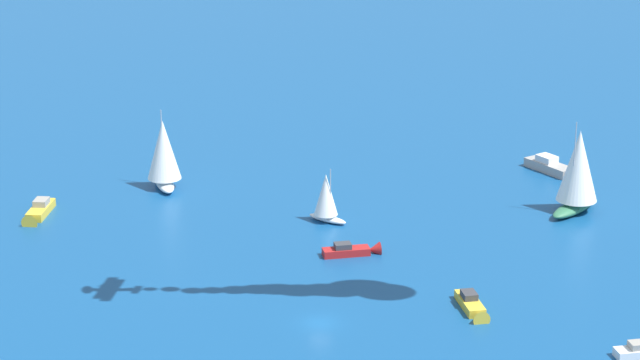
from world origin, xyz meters
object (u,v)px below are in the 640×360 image
at_px(motorboat_mid_cluster, 473,306).
at_px(motorboat_outer_ring_e, 354,250).
at_px(motorboat_far_port, 556,169).
at_px(sailboat_inshore, 326,197).
at_px(sailboat_outer_ring_b, 578,170).
at_px(sailboat_near_centre, 164,153).
at_px(motorboat_trailing, 38,212).

bearing_deg(motorboat_mid_cluster, motorboat_outer_ring_e, 63.22).
height_order(motorboat_far_port, motorboat_outer_ring_e, motorboat_far_port).
bearing_deg(sailboat_inshore, sailboat_outer_ring_b, -57.72).
distance_m(sailboat_outer_ring_b, motorboat_outer_ring_e, 36.94).
height_order(sailboat_near_centre, sailboat_outer_ring_b, sailboat_outer_ring_b).
bearing_deg(motorboat_outer_ring_e, sailboat_outer_ring_b, -36.90).
height_order(motorboat_far_port, sailboat_inshore, sailboat_inshore).
xyz_separation_m(sailboat_near_centre, sailboat_outer_ring_b, (17.12, -59.21, 0.79)).
bearing_deg(motorboat_mid_cluster, motorboat_trailing, 87.02).
bearing_deg(sailboat_near_centre, sailboat_outer_ring_b, -73.87).
xyz_separation_m(sailboat_near_centre, motorboat_outer_ring_e, (-12.07, -37.30, -4.89)).
bearing_deg(motorboat_trailing, motorboat_far_port, -49.92).
bearing_deg(sailboat_inshore, motorboat_mid_cluster, -124.45).
height_order(sailboat_near_centre, motorboat_trailing, sailboat_near_centre).
distance_m(sailboat_near_centre, sailboat_outer_ring_b, 61.64).
bearing_deg(motorboat_far_port, motorboat_mid_cluster, -173.96).
bearing_deg(motorboat_trailing, motorboat_mid_cluster, -92.98).
bearing_deg(sailboat_inshore, motorboat_far_port, -33.71).
bearing_deg(sailboat_outer_ring_b, motorboat_mid_cluster, 177.69).
bearing_deg(sailboat_outer_ring_b, sailboat_near_centre, 106.13).
bearing_deg(sailboat_outer_ring_b, motorboat_far_port, 25.48).
distance_m(sailboat_inshore, sailboat_outer_ring_b, 36.48).
xyz_separation_m(sailboat_inshore, motorboat_trailing, (-16.52, 37.88, -2.91)).
bearing_deg(sailboat_inshore, motorboat_trailing, 113.57).
bearing_deg(sailboat_outer_ring_b, motorboat_trailing, 117.64).
distance_m(sailboat_near_centre, motorboat_mid_cluster, 61.98).
bearing_deg(motorboat_mid_cluster, sailboat_inshore, 55.55).
bearing_deg(motorboat_far_port, sailboat_outer_ring_b, -154.52).
xyz_separation_m(sailboat_near_centre, sailboat_inshore, (-2.31, -28.45, -1.87)).
bearing_deg(motorboat_far_port, motorboat_outer_ring_e, 162.05).
xyz_separation_m(sailboat_near_centre, motorboat_trailing, (-18.83, 9.44, -4.78)).
xyz_separation_m(motorboat_trailing, motorboat_outer_ring_e, (6.77, -46.73, -0.11)).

